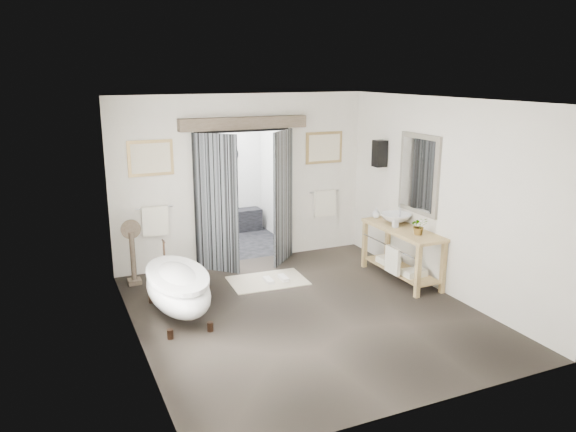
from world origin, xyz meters
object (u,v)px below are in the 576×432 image
object	(u,v)px
vanity	(401,249)
rug	(268,281)
clawfoot_tub	(178,287)
basin	(396,219)

from	to	relation	value
vanity	rug	size ratio (longest dim) A/B	1.33
clawfoot_tub	basin	size ratio (longest dim) A/B	3.50
rug	basin	xyz separation A→B (m)	(2.03, -0.52, 0.93)
rug	vanity	bearing A→B (deg)	-21.79
vanity	basin	world-z (taller)	basin
clawfoot_tub	vanity	xyz separation A→B (m)	(3.58, -0.06, 0.09)
clawfoot_tub	basin	bearing A→B (deg)	3.36
clawfoot_tub	rug	distance (m)	1.81
clawfoot_tub	basin	distance (m)	3.68
rug	basin	bearing A→B (deg)	-14.29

